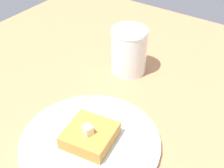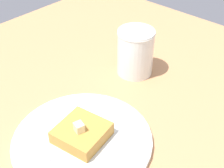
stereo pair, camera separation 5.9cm
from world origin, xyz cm
name	(u,v)px [view 1 (the left image)]	position (x,y,z in cm)	size (l,w,h in cm)	color
plate	(90,142)	(2.76, 9.63, 3.28)	(23.76, 23.76, 1.06)	silver
toast_slice_center	(90,135)	(2.76, 9.63, 4.95)	(7.83, 7.80, 2.41)	#BC8237
butter_pat_primary	(88,130)	(2.07, 9.41, 6.93)	(1.55, 1.39, 1.55)	beige
syrup_jar	(129,53)	(25.12, 16.18, 7.27)	(7.98, 7.98, 10.20)	#371B07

